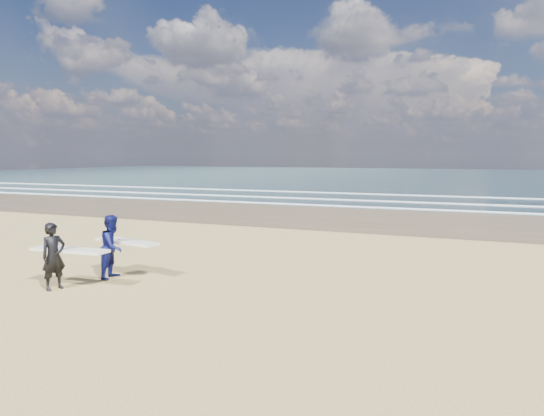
% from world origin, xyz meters
% --- Properties ---
extents(ocean, '(220.00, 100.00, 0.02)m').
position_xyz_m(ocean, '(20.00, 72.00, 0.01)').
color(ocean, '#192F38').
rests_on(ocean, ground).
extents(surfer_near, '(2.23, 1.04, 1.76)m').
position_xyz_m(surfer_near, '(-0.13, -0.02, 0.90)').
color(surfer_near, black).
rests_on(surfer_near, ground).
extents(surfer_far, '(2.26, 1.30, 1.81)m').
position_xyz_m(surfer_far, '(0.46, 1.51, 0.91)').
color(surfer_far, '#0C1048').
rests_on(surfer_far, ground).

